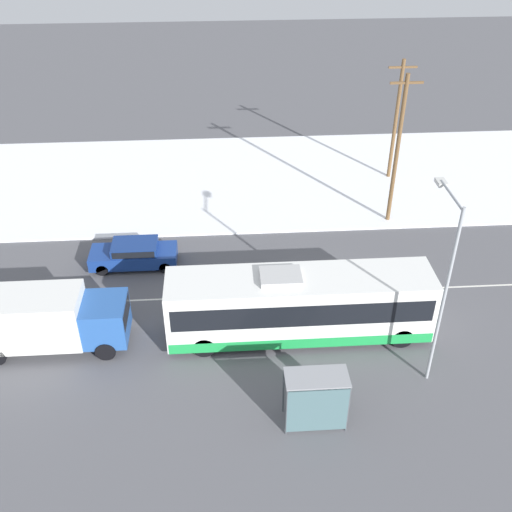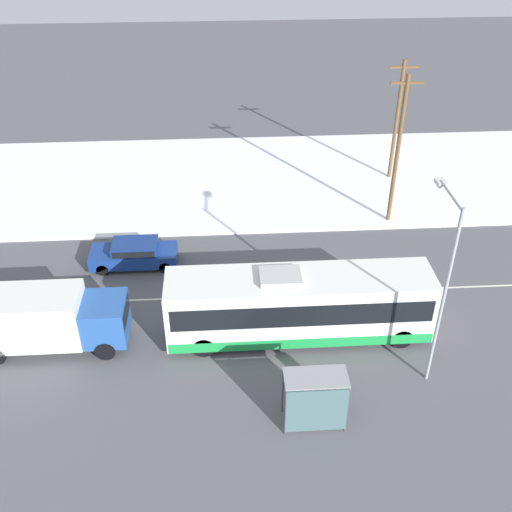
{
  "view_description": "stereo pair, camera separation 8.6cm",
  "coord_description": "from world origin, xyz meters",
  "px_view_note": "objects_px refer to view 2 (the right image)",
  "views": [
    {
      "loc": [
        -4.58,
        -23.86,
        18.49
      ],
      "look_at": [
        -2.86,
        1.47,
        1.4
      ],
      "focal_mm": 42.0,
      "sensor_mm": 36.0,
      "label": 1
    },
    {
      "loc": [
        -4.49,
        -23.87,
        18.49
      ],
      "look_at": [
        -2.86,
        1.47,
        1.4
      ],
      "focal_mm": 42.0,
      "sensor_mm": 36.0,
      "label": 2
    }
  ],
  "objects_px": {
    "utility_pole_snowlot": "(397,119)",
    "bus_shelter": "(316,396)",
    "streetlamp": "(443,272)",
    "pedestrian_at_stop": "(332,380)",
    "box_truck": "(39,318)",
    "utility_pole_roadside": "(398,149)",
    "sedan_car": "(134,253)",
    "city_bus": "(299,305)"
  },
  "relations": [
    {
      "from": "box_truck",
      "to": "pedestrian_at_stop",
      "type": "bearing_deg",
      "value": -18.22
    },
    {
      "from": "utility_pole_snowlot",
      "to": "utility_pole_roadside",
      "type": "bearing_deg",
      "value": -104.67
    },
    {
      "from": "bus_shelter",
      "to": "streetlamp",
      "type": "height_order",
      "value": "streetlamp"
    },
    {
      "from": "pedestrian_at_stop",
      "to": "city_bus",
      "type": "bearing_deg",
      "value": 101.65
    },
    {
      "from": "streetlamp",
      "to": "utility_pole_roadside",
      "type": "height_order",
      "value": "utility_pole_roadside"
    },
    {
      "from": "bus_shelter",
      "to": "utility_pole_snowlot",
      "type": "relative_size",
      "value": 0.3
    },
    {
      "from": "streetlamp",
      "to": "utility_pole_roadside",
      "type": "xyz_separation_m",
      "value": [
        1.6,
        12.53,
        -0.49
      ]
    },
    {
      "from": "city_bus",
      "to": "box_truck",
      "type": "xyz_separation_m",
      "value": [
        -11.47,
        -0.04,
        -0.1
      ]
    },
    {
      "from": "sedan_car",
      "to": "pedestrian_at_stop",
      "type": "bearing_deg",
      "value": 131.05
    },
    {
      "from": "box_truck",
      "to": "utility_pole_roadside",
      "type": "bearing_deg",
      "value": 28.63
    },
    {
      "from": "box_truck",
      "to": "streetlamp",
      "type": "bearing_deg",
      "value": -8.97
    },
    {
      "from": "sedan_car",
      "to": "city_bus",
      "type": "bearing_deg",
      "value": 142.74
    },
    {
      "from": "utility_pole_roadside",
      "to": "utility_pole_snowlot",
      "type": "relative_size",
      "value": 1.11
    },
    {
      "from": "sedan_car",
      "to": "streetlamp",
      "type": "height_order",
      "value": "streetlamp"
    },
    {
      "from": "streetlamp",
      "to": "utility_pole_snowlot",
      "type": "bearing_deg",
      "value": 80.35
    },
    {
      "from": "city_bus",
      "to": "pedestrian_at_stop",
      "type": "xyz_separation_m",
      "value": [
        0.84,
        -4.1,
        -0.57
      ]
    },
    {
      "from": "box_truck",
      "to": "streetlamp",
      "type": "height_order",
      "value": "streetlamp"
    },
    {
      "from": "box_truck",
      "to": "utility_pole_snowlot",
      "type": "distance_m",
      "value": 25.28
    },
    {
      "from": "box_truck",
      "to": "city_bus",
      "type": "bearing_deg",
      "value": 0.22
    },
    {
      "from": "box_truck",
      "to": "pedestrian_at_stop",
      "type": "xyz_separation_m",
      "value": [
        12.31,
        -4.05,
        -0.48
      ]
    },
    {
      "from": "box_truck",
      "to": "sedan_car",
      "type": "bearing_deg",
      "value": 61.23
    },
    {
      "from": "sedan_car",
      "to": "utility_pole_snowlot",
      "type": "bearing_deg",
      "value": -149.8
    },
    {
      "from": "box_truck",
      "to": "pedestrian_at_stop",
      "type": "relative_size",
      "value": 4.01
    },
    {
      "from": "sedan_car",
      "to": "utility_pole_roadside",
      "type": "distance_m",
      "value": 15.73
    },
    {
      "from": "sedan_car",
      "to": "streetlamp",
      "type": "xyz_separation_m",
      "value": [
        13.17,
        -8.8,
        4.39
      ]
    },
    {
      "from": "pedestrian_at_stop",
      "to": "utility_pole_roadside",
      "type": "height_order",
      "value": "utility_pole_roadside"
    },
    {
      "from": "streetlamp",
      "to": "utility_pole_snowlot",
      "type": "height_order",
      "value": "streetlamp"
    },
    {
      "from": "box_truck",
      "to": "utility_pole_roadside",
      "type": "height_order",
      "value": "utility_pole_roadside"
    },
    {
      "from": "sedan_car",
      "to": "pedestrian_at_stop",
      "type": "height_order",
      "value": "pedestrian_at_stop"
    },
    {
      "from": "city_bus",
      "to": "utility_pole_snowlot",
      "type": "height_order",
      "value": "utility_pole_snowlot"
    },
    {
      "from": "box_truck",
      "to": "sedan_car",
      "type": "xyz_separation_m",
      "value": [
        3.4,
        6.18,
        -0.81
      ]
    },
    {
      "from": "sedan_car",
      "to": "pedestrian_at_stop",
      "type": "relative_size",
      "value": 2.54
    },
    {
      "from": "pedestrian_at_stop",
      "to": "utility_pole_snowlot",
      "type": "bearing_deg",
      "value": 69.51
    },
    {
      "from": "pedestrian_at_stop",
      "to": "bus_shelter",
      "type": "relative_size",
      "value": 0.75
    },
    {
      "from": "bus_shelter",
      "to": "streetlamp",
      "type": "xyz_separation_m",
      "value": [
        5.14,
        2.74,
        3.5
      ]
    },
    {
      "from": "city_bus",
      "to": "box_truck",
      "type": "distance_m",
      "value": 11.47
    },
    {
      "from": "city_bus",
      "to": "utility_pole_roadside",
      "type": "relative_size",
      "value": 1.32
    },
    {
      "from": "bus_shelter",
      "to": "utility_pole_roadside",
      "type": "xyz_separation_m",
      "value": [
        6.74,
        15.28,
        3.0
      ]
    },
    {
      "from": "city_bus",
      "to": "pedestrian_at_stop",
      "type": "height_order",
      "value": "city_bus"
    },
    {
      "from": "streetlamp",
      "to": "utility_pole_snowlot",
      "type": "relative_size",
      "value": 1.03
    },
    {
      "from": "utility_pole_snowlot",
      "to": "bus_shelter",
      "type": "bearing_deg",
      "value": -111.42
    },
    {
      "from": "streetlamp",
      "to": "bus_shelter",
      "type": "bearing_deg",
      "value": -151.91
    }
  ]
}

